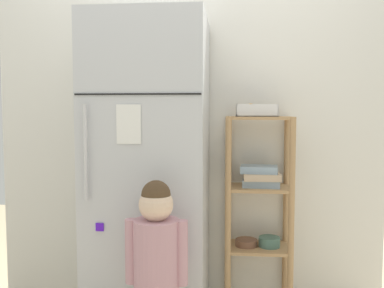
# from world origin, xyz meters

# --- Properties ---
(kitchen_wall_back) EXTENTS (2.52, 0.03, 2.31)m
(kitchen_wall_back) POSITION_xyz_m (0.00, 0.36, 1.15)
(kitchen_wall_back) COLOR silver
(kitchen_wall_back) RESTS_ON ground
(refrigerator) EXTENTS (0.66, 0.65, 1.81)m
(refrigerator) POSITION_xyz_m (-0.18, 0.02, 0.90)
(refrigerator) COLOR silver
(refrigerator) RESTS_ON ground
(child_standing) EXTENTS (0.30, 0.23, 0.94)m
(child_standing) POSITION_xyz_m (-0.06, -0.44, 0.57)
(child_standing) COLOR brown
(child_standing) RESTS_ON ground
(pantry_shelf_unit) EXTENTS (0.40, 0.29, 1.24)m
(pantry_shelf_unit) POSITION_xyz_m (0.46, 0.18, 0.73)
(pantry_shelf_unit) COLOR tan
(pantry_shelf_unit) RESTS_ON ground
(fruit_bin) EXTENTS (0.25, 0.15, 0.08)m
(fruit_bin) POSITION_xyz_m (0.43, 0.18, 1.27)
(fruit_bin) COLOR white
(fruit_bin) RESTS_ON pantry_shelf_unit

